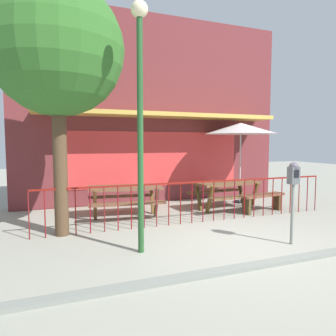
# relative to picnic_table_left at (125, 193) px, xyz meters

# --- Properties ---
(ground) EXTENTS (40.00, 40.00, 0.00)m
(ground) POSITION_rel_picnic_table_left_xyz_m (1.45, -2.87, -0.61)
(ground) COLOR gray
(pub_storefront) EXTENTS (8.55, 1.48, 5.79)m
(pub_storefront) POSITION_rel_picnic_table_left_xyz_m (1.45, 1.89, 2.26)
(pub_storefront) COLOR #3F170E
(pub_storefront) RESTS_ON ground
(patio_fence_front) EXTENTS (7.21, 0.04, 0.97)m
(patio_fence_front) POSITION_rel_picnic_table_left_xyz_m (1.45, -1.14, 0.05)
(patio_fence_front) COLOR maroon
(patio_fence_front) RESTS_ON ground
(picnic_table_left) EXTENTS (1.94, 1.56, 0.79)m
(picnic_table_left) POSITION_rel_picnic_table_left_xyz_m (0.00, 0.00, 0.00)
(picnic_table_left) COLOR brown
(picnic_table_left) RESTS_ON ground
(picnic_table_right) EXTENTS (1.91, 1.51, 0.79)m
(picnic_table_right) POSITION_rel_picnic_table_left_xyz_m (2.84, -0.15, 0.00)
(picnic_table_right) COLOR brown
(picnic_table_right) RESTS_ON ground
(patio_umbrella) EXTENTS (2.20, 2.20, 2.47)m
(patio_umbrella) POSITION_rel_picnic_table_left_xyz_m (3.75, 0.57, 1.67)
(patio_umbrella) COLOR black
(patio_umbrella) RESTS_ON ground
(patio_bench) EXTENTS (1.43, 0.53, 0.48)m
(patio_bench) POSITION_rel_picnic_table_left_xyz_m (3.58, -0.76, -0.26)
(patio_bench) COLOR brown
(patio_bench) RESTS_ON ground
(parking_meter_near) EXTENTS (0.18, 0.17, 1.51)m
(parking_meter_near) POSITION_rel_picnic_table_left_xyz_m (2.37, -3.16, 0.55)
(parking_meter_near) COLOR gray
(parking_meter_near) RESTS_ON ground
(street_tree) EXTENTS (2.58, 2.58, 4.95)m
(street_tree) POSITION_rel_picnic_table_left_xyz_m (-1.54, -1.06, 3.02)
(street_tree) COLOR #4D3724
(street_tree) RESTS_ON ground
(street_lamp) EXTENTS (0.28, 0.28, 4.13)m
(street_lamp) POSITION_rel_picnic_table_left_xyz_m (-0.32, -2.57, 2.07)
(street_lamp) COLOR #224E24
(street_lamp) RESTS_ON ground
(curb_edge) EXTENTS (11.97, 0.20, 0.11)m
(curb_edge) POSITION_rel_picnic_table_left_xyz_m (1.45, -3.81, -0.61)
(curb_edge) COLOR gray
(curb_edge) RESTS_ON ground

